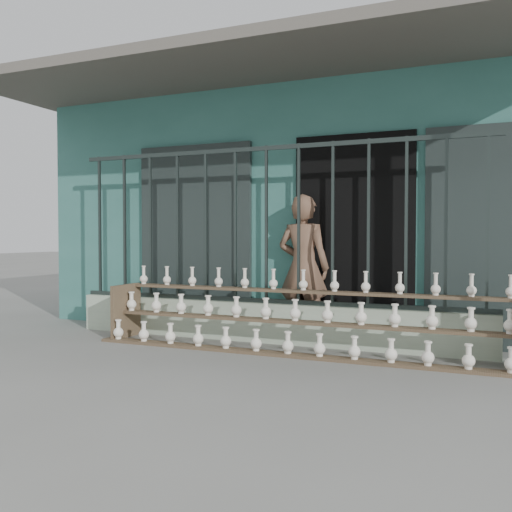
% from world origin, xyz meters
% --- Properties ---
extents(ground, '(60.00, 60.00, 0.00)m').
position_xyz_m(ground, '(0.00, 0.00, 0.00)').
color(ground, slate).
extents(workshop_building, '(7.40, 6.60, 3.21)m').
position_xyz_m(workshop_building, '(0.00, 4.23, 1.62)').
color(workshop_building, '#346E65').
rests_on(workshop_building, ground).
extents(parapet_wall, '(5.00, 0.20, 0.45)m').
position_xyz_m(parapet_wall, '(0.00, 1.30, 0.23)').
color(parapet_wall, '#B1C4A8').
rests_on(parapet_wall, ground).
extents(security_fence, '(5.00, 0.04, 1.80)m').
position_xyz_m(security_fence, '(-0.00, 1.30, 1.35)').
color(security_fence, '#283330').
rests_on(security_fence, parapet_wall).
extents(shelf_rack, '(4.50, 0.68, 0.85)m').
position_xyz_m(shelf_rack, '(0.49, 0.88, 0.36)').
color(shelf_rack, brown).
rests_on(shelf_rack, ground).
extents(elderly_woman, '(0.64, 0.44, 1.70)m').
position_xyz_m(elderly_woman, '(0.34, 1.61, 0.85)').
color(elderly_woman, brown).
rests_on(elderly_woman, ground).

